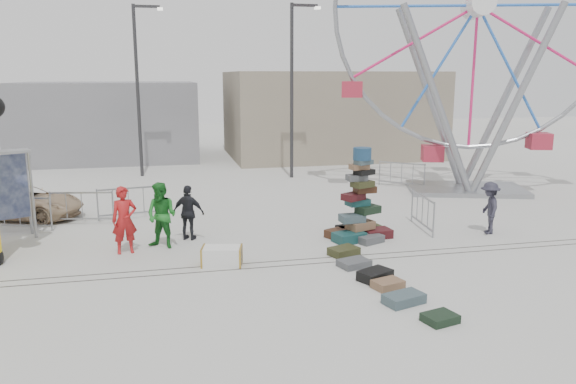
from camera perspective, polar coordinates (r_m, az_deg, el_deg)
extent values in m
plane|color=#9E9E99|center=(13.96, 0.49, -8.29)|extent=(90.00, 90.00, 0.00)
cube|color=#47443F|center=(14.51, -0.06, -7.48)|extent=(40.00, 0.04, 0.01)
cube|color=#47443F|center=(14.88, -0.40, -6.99)|extent=(40.00, 0.04, 0.01)
cube|color=gray|center=(34.33, 4.26, 7.91)|extent=(12.00, 8.00, 5.00)
cube|color=gray|center=(34.99, -17.76, 6.96)|extent=(10.00, 8.00, 4.40)
cylinder|color=#2D2D30|center=(26.47, 0.38, 10.06)|extent=(0.16, 0.16, 8.00)
cube|color=#2D2D30|center=(26.78, 1.71, 18.43)|extent=(1.20, 0.15, 0.12)
cube|color=silver|center=(26.92, 3.01, 18.17)|extent=(0.25, 0.25, 0.12)
cylinder|color=#2D2D30|center=(27.79, -15.02, 9.74)|extent=(0.16, 0.16, 8.00)
cube|color=#2D2D30|center=(27.94, -14.17, 17.82)|extent=(1.20, 0.15, 0.12)
cube|color=silver|center=(27.93, -12.87, 17.67)|extent=(0.25, 0.25, 0.12)
cube|color=#164243|center=(16.57, 6.22, -4.58)|extent=(1.03, 0.85, 0.29)
cube|color=#431216|center=(17.12, 9.03, -4.16)|extent=(0.89, 0.67, 0.27)
cube|color=#3F2214|center=(17.02, 5.20, -4.19)|extent=(0.93, 0.82, 0.24)
cube|color=#33361B|center=(17.55, 7.97, -3.72)|extent=(0.89, 0.69, 0.27)
cube|color=#4E5155|center=(16.59, 8.30, -4.74)|extent=(0.90, 0.77, 0.22)
cube|color=black|center=(17.46, 6.20, -3.80)|extent=(0.80, 0.60, 0.24)
cube|color=brown|center=(16.90, 7.36, -3.34)|extent=(0.91, 0.76, 0.24)
cube|color=#3F535A|center=(16.71, 6.53, -2.66)|extent=(0.74, 0.53, 0.22)
cube|color=black|center=(16.90, 8.12, -1.77)|extent=(0.81, 0.68, 0.22)
cube|color=#164243|center=(16.87, 7.10, -1.03)|extent=(0.74, 0.57, 0.20)
cube|color=#431216|center=(16.67, 6.65, -0.47)|extent=(0.78, 0.70, 0.20)
cube|color=#3F2214|center=(16.79, 7.81, 0.29)|extent=(0.65, 0.48, 0.20)
cube|color=#33361B|center=(16.57, 7.58, 0.81)|extent=(0.73, 0.61, 0.18)
cube|color=#4E5155|center=(16.60, 7.00, 1.46)|extent=(0.59, 0.42, 0.18)
cube|color=black|center=(16.61, 7.75, 2.03)|extent=(0.66, 0.56, 0.16)
cube|color=brown|center=(16.54, 7.25, 2.55)|extent=(0.58, 0.44, 0.16)
cube|color=#3F535A|center=(16.50, 7.69, 3.03)|extent=(0.60, 0.51, 0.13)
cylinder|color=navy|center=(16.47, 7.55, 3.87)|extent=(0.53, 0.53, 0.36)
cube|color=gray|center=(24.79, 17.61, 0.29)|extent=(5.32, 4.10, 0.19)
cylinder|color=gray|center=(23.24, 14.98, 8.81)|extent=(3.19, 1.26, 7.60)
cylinder|color=gray|center=(23.94, 22.13, 8.42)|extent=(3.19, 1.26, 7.60)
cylinder|color=gray|center=(24.90, 14.31, 9.01)|extent=(3.19, 1.26, 7.60)
cylinder|color=gray|center=(25.56, 21.03, 8.66)|extent=(3.19, 1.26, 7.60)
cylinder|color=white|center=(24.49, 18.73, 17.52)|extent=(1.52, 2.25, 0.94)
torus|color=gray|center=(24.49, 18.73, 17.52)|extent=(10.95, 3.64, 11.43)
cube|color=#A32337|center=(24.58, 17.80, 3.29)|extent=(1.06, 1.06, 0.66)
cylinder|color=gray|center=(18.54, -24.71, -0.14)|extent=(0.09, 0.09, 2.62)
cube|color=silver|center=(14.58, -6.73, -6.49)|extent=(1.13, 0.80, 0.48)
cube|color=#33361B|center=(15.36, 5.69, -6.02)|extent=(0.91, 0.78, 0.22)
cube|color=#4E5155|center=(14.52, 6.72, -7.20)|extent=(0.89, 0.75, 0.18)
cube|color=black|center=(13.65, 8.83, -8.35)|extent=(0.95, 0.83, 0.25)
cube|color=brown|center=(13.21, 10.11, -9.21)|extent=(0.78, 0.65, 0.19)
cube|color=#3F535A|center=(12.45, 11.69, -10.56)|extent=(0.98, 0.74, 0.22)
cube|color=black|center=(11.75, 15.19, -12.26)|extent=(0.75, 0.65, 0.17)
imported|color=#A41718|center=(15.90, -16.29, -2.76)|extent=(0.74, 0.56, 1.86)
imported|color=#1A6B21|center=(16.13, -12.71, -2.34)|extent=(1.15, 1.08, 1.87)
imported|color=black|center=(16.78, -10.07, -2.09)|extent=(1.04, 0.77, 1.64)
imported|color=#262531|center=(18.28, 19.78, -1.52)|extent=(0.90, 1.18, 1.61)
imported|color=tan|center=(21.08, -25.29, -0.98)|extent=(4.32, 3.04, 1.09)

